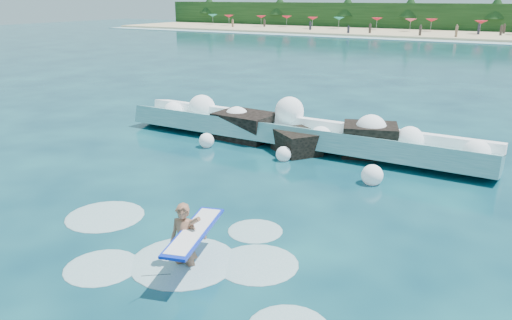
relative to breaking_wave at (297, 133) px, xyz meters
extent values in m
plane|color=#07263B|center=(-0.06, -8.01, -0.49)|extent=(200.00, 200.00, 0.00)
cube|color=tan|center=(-0.06, 69.99, -0.29)|extent=(140.00, 20.00, 0.40)
cube|color=silver|center=(-0.06, 58.99, -0.45)|extent=(140.00, 5.00, 0.08)
cube|color=black|center=(-0.06, 79.99, 2.01)|extent=(140.00, 4.00, 5.00)
cube|color=teal|center=(0.00, -0.16, -0.08)|extent=(16.38, 2.49, 1.37)
cube|color=white|center=(0.00, 0.64, 0.33)|extent=(16.38, 1.15, 0.64)
cube|color=black|center=(-2.47, -0.31, -0.01)|extent=(2.68, 2.08, 1.38)
cube|color=black|center=(0.53, -1.11, -0.12)|extent=(2.42, 2.33, 1.06)
cube|color=black|center=(3.23, 0.09, 0.03)|extent=(2.57, 2.30, 1.49)
imported|color=#976146|center=(2.28, -10.80, 0.15)|extent=(0.79, 0.61, 1.95)
cube|color=#0B28CA|center=(2.56, -10.75, 0.48)|extent=(1.34, 2.73, 0.07)
cube|color=white|center=(2.56, -10.75, 0.50)|extent=(1.17, 2.48, 0.07)
cylinder|color=black|center=(2.46, -12.00, -0.04)|extent=(0.01, 0.91, 0.43)
sphere|color=white|center=(-6.72, -0.22, 0.25)|extent=(0.95, 0.95, 0.95)
sphere|color=white|center=(-5.38, 0.36, 0.45)|extent=(1.33, 1.33, 1.33)
sphere|color=white|center=(-2.98, -0.22, 0.28)|extent=(1.24, 1.24, 1.24)
sphere|color=white|center=(-0.64, 0.49, 0.81)|extent=(1.29, 1.29, 1.29)
sphere|color=white|center=(1.36, -0.58, 0.12)|extent=(0.97, 0.97, 0.97)
sphere|color=white|center=(3.26, 0.06, 0.55)|extent=(1.29, 1.29, 1.29)
sphere|color=white|center=(4.83, 0.04, 0.37)|extent=(1.08, 1.08, 1.08)
sphere|color=white|center=(7.31, -0.44, 0.37)|extent=(0.97, 0.97, 0.97)
sphere|color=white|center=(-3.15, -2.38, -0.20)|extent=(0.65, 0.65, 0.65)
sphere|color=white|center=(0.55, -2.32, -0.24)|extent=(0.62, 0.62, 0.62)
sphere|color=white|center=(4.38, -3.08, -0.19)|extent=(0.75, 0.75, 0.75)
ellipsoid|color=silver|center=(2.10, -10.64, -0.49)|extent=(2.66, 2.66, 0.13)
ellipsoid|color=silver|center=(0.57, -11.84, -0.49)|extent=(1.80, 1.80, 0.09)
ellipsoid|color=silver|center=(3.71, -9.82, -0.49)|extent=(2.03, 2.03, 0.10)
ellipsoid|color=silver|center=(-1.56, -9.71, -0.49)|extent=(2.31, 2.31, 0.12)
ellipsoid|color=silver|center=(2.76, -8.30, -0.49)|extent=(1.54, 1.54, 0.08)
cone|color=#158875|center=(-55.82, 73.19, 1.76)|extent=(2.00, 2.00, 0.50)
cone|color=red|center=(-50.34, 71.23, 1.76)|extent=(2.00, 2.00, 0.50)
cone|color=red|center=(-42.87, 71.71, 1.76)|extent=(2.00, 2.00, 0.50)
cone|color=red|center=(-37.87, 73.30, 1.76)|extent=(2.00, 2.00, 0.50)
cone|color=red|center=(-30.89, 70.30, 1.76)|extent=(2.00, 2.00, 0.50)
cone|color=#158875|center=(-26.33, 72.08, 1.76)|extent=(2.00, 2.00, 0.50)
cone|color=red|center=(-19.54, 73.50, 1.76)|extent=(2.00, 2.00, 0.50)
cone|color=#D03D54|center=(-13.05, 71.86, 1.76)|extent=(2.00, 2.00, 0.50)
cone|color=red|center=(-9.90, 73.51, 1.76)|extent=(2.00, 2.00, 0.50)
cone|color=red|center=(-1.65, 71.03, 1.76)|extent=(2.00, 2.00, 0.50)
cube|color=#3F332D|center=(-19.55, 72.45, 0.71)|extent=(0.35, 0.22, 1.60)
cube|color=#8C664C|center=(-2.26, 66.05, 0.65)|extent=(0.35, 0.22, 1.48)
cube|color=#262633|center=(-54.77, 62.34, 0.68)|extent=(0.35, 0.22, 1.55)
cube|color=brown|center=(-3.83, 62.37, 0.68)|extent=(0.35, 0.22, 1.55)
cube|color=#8C664C|center=(-41.42, 73.08, 0.69)|extent=(0.35, 0.22, 1.56)
cube|color=#262633|center=(-43.79, 69.93, 0.70)|extent=(0.35, 0.22, 1.58)
cube|color=#3F332D|center=(-24.55, 69.88, 0.59)|extent=(0.35, 0.22, 1.36)
cube|color=brown|center=(-53.68, 69.48, 0.69)|extent=(0.35, 0.22, 1.56)
cube|color=#8C664C|center=(-40.12, 64.43, 0.71)|extent=(0.35, 0.22, 1.61)
cube|color=brown|center=(-29.55, 66.38, 0.71)|extent=(0.35, 0.22, 1.60)
cube|color=#262633|center=(-18.68, 73.80, 0.68)|extent=(0.35, 0.22, 1.55)
cube|color=brown|center=(-35.81, 65.47, 0.69)|extent=(0.35, 0.22, 1.57)
cube|color=#3F332D|center=(-29.19, 70.65, 0.63)|extent=(0.35, 0.22, 1.44)
camera|label=1|loc=(9.09, -19.07, 5.68)|focal=35.00mm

